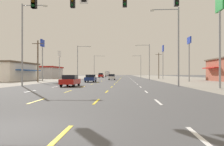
# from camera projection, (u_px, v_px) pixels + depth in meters

# --- Properties ---
(ground_plane) EXTENTS (572.00, 572.00, 0.00)m
(ground_plane) POSITION_uv_depth(u_px,v_px,m) (114.00, 79.00, 72.27)
(ground_plane) COLOR #4C4C4F
(lot_apron_left) EXTENTS (28.00, 440.00, 0.01)m
(lot_apron_left) POSITION_uv_depth(u_px,v_px,m) (36.00, 79.00, 73.68)
(lot_apron_left) COLOR gray
(lot_apron_left) RESTS_ON ground
(lot_apron_right) EXTENTS (28.00, 440.00, 0.01)m
(lot_apron_right) POSITION_uv_depth(u_px,v_px,m) (195.00, 79.00, 70.86)
(lot_apron_right) COLOR gray
(lot_apron_right) RESTS_ON ground
(lane_markings) EXTENTS (10.64, 227.60, 0.01)m
(lane_markings) POSITION_uv_depth(u_px,v_px,m) (118.00, 77.00, 110.71)
(lane_markings) COLOR white
(lane_markings) RESTS_ON ground
(signal_span_wire) EXTENTS (26.10, 0.53, 8.60)m
(signal_span_wire) POSITION_uv_depth(u_px,v_px,m) (74.00, 23.00, 16.29)
(signal_span_wire) COLOR brown
(signal_span_wire) RESTS_ON ground
(sedan_inner_left_nearest) EXTENTS (1.80, 4.50, 1.46)m
(sedan_inner_left_nearest) POSITION_uv_depth(u_px,v_px,m) (70.00, 80.00, 29.61)
(sedan_inner_left_nearest) COLOR red
(sedan_inner_left_nearest) RESTS_ON ground
(sedan_inner_left_near) EXTENTS (1.80, 4.50, 1.46)m
(sedan_inner_left_near) POSITION_uv_depth(u_px,v_px,m) (91.00, 78.00, 45.00)
(sedan_inner_left_near) COLOR navy
(sedan_inner_left_near) RESTS_ON ground
(hatchback_center_turn_mid) EXTENTS (1.72, 3.90, 1.54)m
(hatchback_center_turn_mid) POSITION_uv_depth(u_px,v_px,m) (112.00, 77.00, 62.43)
(hatchback_center_turn_mid) COLOR white
(hatchback_center_turn_mid) RESTS_ON ground
(suv_far_left_midfar) EXTENTS (1.98, 4.90, 1.98)m
(suv_far_left_midfar) POSITION_uv_depth(u_px,v_px,m) (101.00, 75.00, 100.20)
(suv_far_left_midfar) COLOR red
(suv_far_left_midfar) RESTS_ON ground
(hatchback_inner_left_far) EXTENTS (1.72, 3.90, 1.54)m
(hatchback_inner_left_far) POSITION_uv_depth(u_px,v_px,m) (111.00, 76.00, 111.07)
(hatchback_inner_left_far) COLOR navy
(hatchback_inner_left_far) RESTS_ON ground
(box_truck_far_left_farther) EXTENTS (2.40, 7.20, 3.23)m
(box_truck_far_left_farther) POSITION_uv_depth(u_px,v_px,m) (107.00, 74.00, 134.45)
(box_truck_far_left_farther) COLOR red
(box_truck_far_left_farther) RESTS_ON ground
(storefront_left_row_1) EXTENTS (12.72, 16.46, 4.37)m
(storefront_left_row_1) POSITION_uv_depth(u_px,v_px,m) (4.00, 71.00, 55.27)
(storefront_left_row_1) COLOR silver
(storefront_left_row_1) RESTS_ON ground
(storefront_left_row_2) EXTENTS (12.06, 14.42, 4.27)m
(storefront_left_row_2) POSITION_uv_depth(u_px,v_px,m) (42.00, 72.00, 84.06)
(storefront_left_row_2) COLOR #B2B2B7
(storefront_left_row_2) RESTS_ON ground
(pole_sign_left_row_1) EXTENTS (0.24, 1.98, 9.04)m
(pole_sign_left_row_1) POSITION_uv_depth(u_px,v_px,m) (42.00, 50.00, 50.20)
(pole_sign_left_row_1) COLOR gray
(pole_sign_left_row_1) RESTS_ON ground
(pole_sign_left_row_2) EXTENTS (0.24, 2.48, 8.63)m
(pole_sign_left_row_2) POSITION_uv_depth(u_px,v_px,m) (59.00, 57.00, 70.19)
(pole_sign_left_row_2) COLOR gray
(pole_sign_left_row_2) RESTS_ON ground
(pole_sign_right_row_0) EXTENTS (0.24, 2.04, 10.61)m
(pole_sign_right_row_0) POSITION_uv_depth(u_px,v_px,m) (220.00, 16.00, 25.61)
(pole_sign_right_row_0) COLOR gray
(pole_sign_right_row_0) RESTS_ON ground
(pole_sign_right_row_1) EXTENTS (0.24, 2.43, 9.13)m
(pole_sign_right_row_1) POSITION_uv_depth(u_px,v_px,m) (189.00, 48.00, 47.44)
(pole_sign_right_row_1) COLOR gray
(pole_sign_right_row_1) RESTS_ON ground
(pole_sign_right_row_2) EXTENTS (0.24, 1.96, 10.49)m
(pole_sign_right_row_2) POSITION_uv_depth(u_px,v_px,m) (163.00, 54.00, 72.33)
(pole_sign_right_row_2) COLOR gray
(pole_sign_right_row_2) RESTS_ON ground
(streetlight_left_row_0) EXTENTS (3.45, 0.26, 10.85)m
(streetlight_left_row_0) POSITION_uv_depth(u_px,v_px,m) (24.00, 39.00, 30.54)
(streetlight_left_row_0) COLOR gray
(streetlight_left_row_0) RESTS_ON ground
(streetlight_right_row_0) EXTENTS (3.71, 0.26, 10.04)m
(streetlight_right_row_0) POSITION_uv_depth(u_px,v_px,m) (176.00, 41.00, 29.42)
(streetlight_right_row_0) COLOR gray
(streetlight_right_row_0) RESTS_ON ground
(streetlight_left_row_1) EXTENTS (4.00, 0.26, 9.66)m
(streetlight_left_row_1) POSITION_uv_depth(u_px,v_px,m) (79.00, 60.00, 66.03)
(streetlight_left_row_1) COLOR gray
(streetlight_left_row_1) RESTS_ON ground
(streetlight_right_row_1) EXTENTS (4.10, 0.26, 9.92)m
(streetlight_right_row_1) POSITION_uv_depth(u_px,v_px,m) (148.00, 59.00, 64.92)
(streetlight_right_row_1) COLOR gray
(streetlight_right_row_1) RESTS_ON ground
(streetlight_left_row_2) EXTENTS (4.71, 0.26, 9.72)m
(streetlight_left_row_2) POSITION_uv_depth(u_px,v_px,m) (95.00, 65.00, 101.52)
(streetlight_left_row_2) COLOR gray
(streetlight_left_row_2) RESTS_ON ground
(streetlight_right_row_2) EXTENTS (3.78, 0.26, 9.69)m
(streetlight_right_row_2) POSITION_uv_depth(u_px,v_px,m) (140.00, 65.00, 100.42)
(streetlight_right_row_2) COLOR gray
(streetlight_right_row_2) RESTS_ON ground
(utility_pole_left_row_0) EXTENTS (2.20, 0.26, 8.02)m
(utility_pole_left_row_0) POSITION_uv_depth(u_px,v_px,m) (38.00, 60.00, 44.56)
(utility_pole_left_row_0) COLOR brown
(utility_pole_left_row_0) RESTS_ON ground
(utility_pole_right_row_1) EXTENTS (2.20, 0.26, 8.73)m
(utility_pole_right_row_1) POSITION_uv_depth(u_px,v_px,m) (159.00, 65.00, 78.07)
(utility_pole_right_row_1) COLOR brown
(utility_pole_right_row_1) RESTS_ON ground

